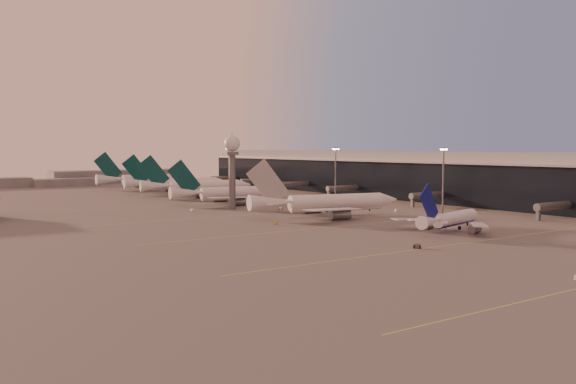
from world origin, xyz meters
TOP-DOWN VIEW (x-y plane):
  - ground at (0.00, 0.00)m, footprint 700.00×700.00m
  - taxiway_markings at (30.00, 56.00)m, footprint 180.00×185.25m
  - terminal at (107.88, 110.09)m, footprint 57.00×362.00m
  - radar_tower at (5.00, 120.00)m, footprint 6.40×6.40m
  - mast_b at (55.00, 55.00)m, footprint 3.60×0.56m
  - mast_c at (50.00, 110.00)m, footprint 3.60×0.56m
  - mast_d at (48.00, 200.00)m, footprint 3.60×0.56m
  - distant_horizon at (2.62, 325.14)m, footprint 165.00×37.50m
  - narrowbody_mid at (26.74, 27.08)m, footprint 37.32×29.40m
  - widebody_white at (20.87, 78.97)m, footprint 58.86×46.67m
  - greentail_a at (16.31, 142.47)m, footprint 54.38×43.65m
  - greentail_b at (23.16, 187.95)m, footprint 57.90×46.33m
  - greentail_c at (24.99, 215.96)m, footprint 58.66×47.06m
  - greentail_d at (24.77, 260.37)m, footprint 61.65×49.71m
  - gsv_tug_mid at (-4.61, 11.10)m, footprint 4.48×4.49m
  - gsv_truck_b at (39.70, 38.27)m, footprint 6.35×3.42m
  - gsv_truck_c at (-7.34, 69.71)m, footprint 4.89×3.99m
  - gsv_catering_b at (52.97, 76.11)m, footprint 4.83×2.71m
  - gsv_tug_far at (19.82, 107.34)m, footprint 2.39×3.31m
  - gsv_truck_d at (-12.41, 121.07)m, footprint 2.58×5.73m

SIDE VIEW (x-z plane):
  - ground at x=0.00m, z-range 0.00..0.00m
  - taxiway_markings at x=30.00m, z-range 0.00..0.02m
  - gsv_tug_far at x=19.82m, z-range 0.01..0.87m
  - gsv_tug_mid at x=-4.61m, z-range 0.02..1.15m
  - gsv_truck_c at x=-7.34m, z-range 0.02..1.93m
  - gsv_truck_d at x=-12.41m, z-range 0.02..2.26m
  - gsv_truck_b at x=39.70m, z-range 0.02..2.46m
  - gsv_catering_b at x=52.97m, z-range 0.00..3.75m
  - narrowbody_mid at x=26.74m, z-range -4.43..10.46m
  - greentail_a at x=16.31m, z-range -6.41..13.40m
  - widebody_white at x=20.87m, z-range -6.85..14.13m
  - greentail_b at x=23.16m, z-range -6.87..14.37m
  - greentail_c at x=24.99m, z-range -6.92..14.47m
  - distant_horizon at x=2.62m, z-range -0.61..8.39m
  - greentail_d at x=24.77m, z-range -7.24..15.14m
  - terminal at x=107.88m, z-range -1.00..22.04m
  - mast_b at x=55.00m, z-range 1.24..26.24m
  - mast_c at x=50.00m, z-range 1.24..26.24m
  - mast_d at x=48.00m, z-range 1.24..26.24m
  - radar_tower at x=5.00m, z-range 5.40..36.50m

